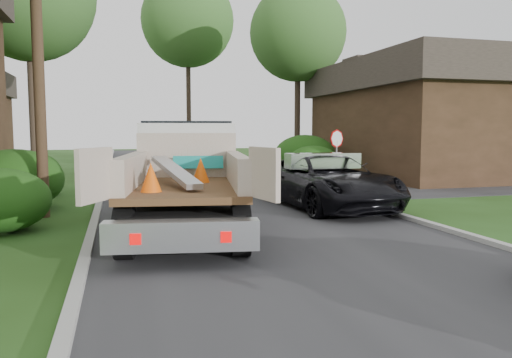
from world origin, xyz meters
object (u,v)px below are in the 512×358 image
Objects in this scene: black_pickup at (328,181)px; tree_right_far at (298,33)px; utility_pole at (38,28)px; house_right at (430,117)px; stop_sign at (337,147)px; flatbed_truck at (187,169)px; tree_center_far at (188,21)px.

tree_right_far is at bearing 69.33° from black_pickup.
utility_pole is 0.77× the size of house_right.
stop_sign reaches higher than black_pickup.
tree_right_far is 1.55× the size of flatbed_truck.
tree_center_far reaches higher than flatbed_truck.
stop_sign is 0.17× the size of tree_center_far.
flatbed_truck is (3.70, -2.16, -3.72)m from utility_pole.
flatbed_truck is (-14.78, -11.18, -1.71)m from house_right.
tree_right_far is at bearing 78.19° from stop_sign.
house_right is 9.72m from tree_right_far.
stop_sign is at bearing 50.43° from flatbed_truck.
tree_right_far reaches higher than flatbed_truck.
flatbed_truck is (-6.98, -6.18, -0.33)m from stop_sign.
tree_center_far is at bearing 90.96° from flatbed_truck.
tree_center_far is at bearing 87.94° from black_pickup.
house_right is 2.15× the size of black_pickup.
black_pickup is at bearing -88.09° from tree_center_far.
utility_pole is 5.68m from flatbed_truck.
stop_sign is 0.22× the size of tree_right_far.
flatbed_truck is (-9.28, -17.18, -7.03)m from tree_right_far.
stop_sign is 5.16m from black_pickup.
tree_right_far is at bearing 132.51° from house_right.
tree_center_far is (-11.00, 16.00, 7.82)m from house_right.
tree_center_far reaches higher than black_pickup.
utility_pole is 20.66m from house_right.
tree_right_far is (2.30, 11.00, 6.70)m from stop_sign.
house_right is 14.09m from black_pickup.
utility_pole reaches higher than black_pickup.
house_right is (7.80, 5.00, 1.38)m from stop_sign.
flatbed_truck is at bearing -142.88° from house_right.
tree_right_far reaches higher than house_right.
tree_right_far is 20.75m from flatbed_truck.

